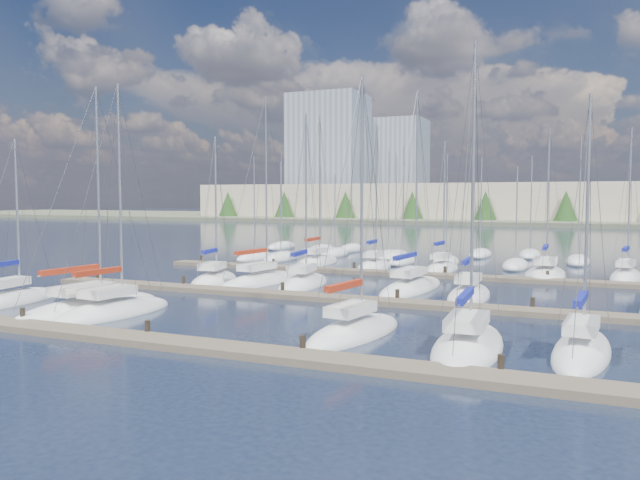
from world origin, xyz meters
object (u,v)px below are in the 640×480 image
at_px(sailboat_q, 545,274).
at_px(sailboat_o, 374,266).
at_px(sailboat_r, 626,277).
at_px(sailboat_b, 90,308).
at_px(sailboat_j, 303,283).
at_px(sailboat_e, 468,346).
at_px(sailboat_d, 354,332).
at_px(sailboat_i, 261,281).
at_px(sailboat_l, 469,295).
at_px(sailboat_k, 411,288).
at_px(sailboat_h, 214,281).
at_px(sailboat_a, 13,300).
at_px(sailboat_c, 113,311).
at_px(sailboat_f, 582,351).
at_px(sailboat_p, 442,269).
at_px(sailboat_n, 317,262).

height_order(sailboat_q, sailboat_o, sailboat_o).
distance_m(sailboat_r, sailboat_b, 40.25).
bearing_deg(sailboat_j, sailboat_q, 31.22).
distance_m(sailboat_q, sailboat_e, 27.62).
xyz_separation_m(sailboat_d, sailboat_o, (-7.93, 26.89, 0.01)).
relative_size(sailboat_d, sailboat_i, 0.88).
xyz_separation_m(sailboat_l, sailboat_b, (-19.40, -13.29, -0.01)).
distance_m(sailboat_k, sailboat_b, 21.34).
xyz_separation_m(sailboat_k, sailboat_q, (8.22, 11.78, -0.02)).
bearing_deg(sailboat_i, sailboat_q, 41.60).
bearing_deg(sailboat_q, sailboat_r, 6.46).
bearing_deg(sailboat_b, sailboat_d, 5.00).
xyz_separation_m(sailboat_r, sailboat_j, (-22.19, -13.46, -0.01)).
bearing_deg(sailboat_h, sailboat_a, -129.23).
bearing_deg(sailboat_d, sailboat_c, -169.98).
xyz_separation_m(sailboat_f, sailboat_o, (-17.89, 26.60, 0.01)).
bearing_deg(sailboat_j, sailboat_r, 24.14).
bearing_deg(sailboat_p, sailboat_b, -115.37).
bearing_deg(sailboat_i, sailboat_n, 104.25).
relative_size(sailboat_q, sailboat_i, 0.87).
relative_size(sailboat_p, sailboat_c, 0.90).
height_order(sailboat_p, sailboat_j, sailboat_j).
bearing_deg(sailboat_f, sailboat_j, 148.50).
height_order(sailboat_a, sailboat_i, sailboat_i).
xyz_separation_m(sailboat_h, sailboat_j, (6.93, 1.37, 0.00)).
height_order(sailboat_k, sailboat_i, sailboat_i).
relative_size(sailboat_e, sailboat_c, 1.03).
distance_m(sailboat_q, sailboat_d, 27.83).
xyz_separation_m(sailboat_k, sailboat_c, (-13.00, -15.47, -0.01)).
distance_m(sailboat_l, sailboat_c, 22.06).
bearing_deg(sailboat_o, sailboat_c, -106.78).
xyz_separation_m(sailboat_n, sailboat_i, (1.49, -14.07, -0.00)).
relative_size(sailboat_a, sailboat_j, 0.81).
bearing_deg(sailboat_c, sailboat_j, 75.69).
bearing_deg(sailboat_r, sailboat_l, -116.71).
bearing_deg(sailboat_k, sailboat_n, 140.74).
height_order(sailboat_e, sailboat_d, sailboat_e).
bearing_deg(sailboat_c, sailboat_f, 6.32).
bearing_deg(sailboat_f, sailboat_p, 117.81).
height_order(sailboat_p, sailboat_i, sailboat_i).
bearing_deg(sailboat_p, sailboat_d, -83.75).
distance_m(sailboat_d, sailboat_c, 14.29).
bearing_deg(sailboat_p, sailboat_f, -64.18).
distance_m(sailboat_d, sailboat_r, 30.53).
distance_m(sailboat_h, sailboat_e, 25.44).
relative_size(sailboat_k, sailboat_a, 1.36).
bearing_deg(sailboat_r, sailboat_p, -171.72).
xyz_separation_m(sailboat_h, sailboat_f, (26.12, -12.53, 0.00)).
relative_size(sailboat_n, sailboat_l, 1.30).
height_order(sailboat_k, sailboat_c, sailboat_k).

